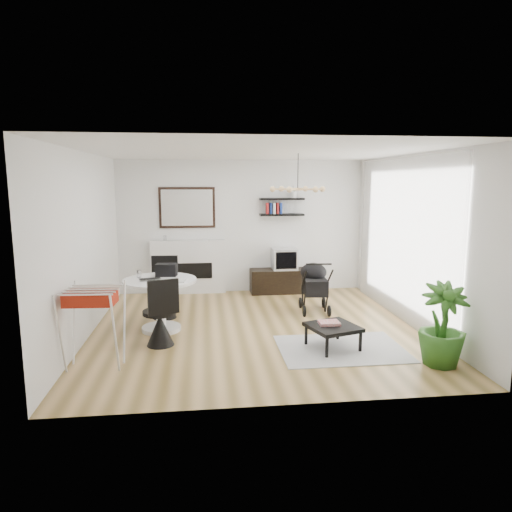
{
  "coord_description": "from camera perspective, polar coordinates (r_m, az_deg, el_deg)",
  "views": [
    {
      "loc": [
        -0.79,
        -6.81,
        2.27
      ],
      "look_at": [
        0.05,
        0.4,
        1.08
      ],
      "focal_mm": 32.0,
      "sensor_mm": 36.0,
      "label": 1
    }
  ],
  "objects": [
    {
      "name": "potted_plant",
      "position": [
        6.15,
        22.29,
        -7.93
      ],
      "size": [
        0.65,
        0.65,
        1.04
      ],
      "primitive_type": "imported",
      "rotation": [
        0.0,
        0.0,
        -0.11
      ],
      "color": "#2A5E1B",
      "rests_on": "floor"
    },
    {
      "name": "chair_near",
      "position": [
        6.54,
        -11.86,
        -8.35
      ],
      "size": [
        0.51,
        0.53,
        0.98
      ],
      "rotation": [
        0.0,
        0.0,
        3.51
      ],
      "color": "black",
      "rests_on": "floor"
    },
    {
      "name": "magazines",
      "position": [
        6.41,
        9.1,
        -8.24
      ],
      "size": [
        0.28,
        0.22,
        0.04
      ],
      "primitive_type": "cube",
      "rotation": [
        0.0,
        0.0,
        -0.01
      ],
      "color": "red",
      "rests_on": "coffee_table"
    },
    {
      "name": "black_bag",
      "position": [
        7.27,
        -11.13,
        -1.71
      ],
      "size": [
        0.34,
        0.23,
        0.19
      ],
      "primitive_type": "cube",
      "rotation": [
        0.0,
        0.0,
        -0.12
      ],
      "color": "black",
      "rests_on": "dining_table"
    },
    {
      "name": "tv_console",
      "position": [
        9.43,
        3.27,
        -3.12
      ],
      "size": [
        1.3,
        0.46,
        0.49
      ],
      "primitive_type": "cube",
      "color": "black",
      "rests_on": "floor"
    },
    {
      "name": "rug",
      "position": [
        6.48,
        10.6,
        -11.31
      ],
      "size": [
        1.7,
        1.23,
        0.01
      ],
      "primitive_type": "cube",
      "color": "#A9A9A9",
      "rests_on": "floor"
    },
    {
      "name": "floor",
      "position": [
        7.22,
        -0.04,
        -9.02
      ],
      "size": [
        5.0,
        5.0,
        0.0
      ],
      "primitive_type": "plane",
      "color": "olive",
      "rests_on": "ground"
    },
    {
      "name": "wall_left",
      "position": [
        7.08,
        -20.58,
        1.25
      ],
      "size": [
        0.0,
        5.0,
        5.0
      ],
      "primitive_type": "plane",
      "rotation": [
        1.57,
        0.0,
        1.57
      ],
      "color": "white",
      "rests_on": "floor"
    },
    {
      "name": "fireplace",
      "position": [
        9.37,
        -8.46,
        -0.54
      ],
      "size": [
        1.5,
        0.17,
        2.16
      ],
      "color": "white",
      "rests_on": "floor"
    },
    {
      "name": "newspaper",
      "position": [
        6.9,
        -10.23,
        -3.04
      ],
      "size": [
        0.37,
        0.32,
        0.01
      ],
      "primitive_type": "cube",
      "rotation": [
        0.0,
        0.0,
        -0.09
      ],
      "color": "white",
      "rests_on": "dining_table"
    },
    {
      "name": "ceiling",
      "position": [
        6.87,
        -0.04,
        12.9
      ],
      "size": [
        5.0,
        5.0,
        0.0
      ],
      "primitive_type": "plane",
      "color": "white",
      "rests_on": "wall_back"
    },
    {
      "name": "wall_back",
      "position": [
        9.39,
        -1.8,
        3.67
      ],
      "size": [
        5.0,
        0.0,
        5.0
      ],
      "primitive_type": "plane",
      "rotation": [
        1.57,
        0.0,
        0.0
      ],
      "color": "white",
      "rests_on": "floor"
    },
    {
      "name": "laptop",
      "position": [
        6.99,
        -13.05,
        -2.91
      ],
      "size": [
        0.37,
        0.29,
        0.03
      ],
      "primitive_type": "imported",
      "rotation": [
        0.0,
        0.0,
        0.3
      ],
      "color": "black",
      "rests_on": "dining_table"
    },
    {
      "name": "sheer_curtain",
      "position": [
        7.75,
        17.7,
        2.05
      ],
      "size": [
        0.04,
        3.6,
        2.6
      ],
      "primitive_type": "cube",
      "color": "white",
      "rests_on": "wall_right"
    },
    {
      "name": "pendant_lamp",
      "position": [
        7.26,
        5.24,
        8.32
      ],
      "size": [
        0.9,
        0.9,
        0.1
      ],
      "primitive_type": null,
      "color": "tan",
      "rests_on": "ceiling"
    },
    {
      "name": "crt_tv",
      "position": [
        9.35,
        3.58,
        -0.35
      ],
      "size": [
        0.5,
        0.43,
        0.43
      ],
      "color": "silver",
      "rests_on": "tv_console"
    },
    {
      "name": "shelf_lower",
      "position": [
        9.34,
        3.23,
        5.18
      ],
      "size": [
        0.9,
        0.25,
        0.04
      ],
      "primitive_type": "cube",
      "color": "black",
      "rests_on": "wall_back"
    },
    {
      "name": "drinking_glass",
      "position": [
        7.26,
        -14.41,
        -2.17
      ],
      "size": [
        0.07,
        0.07,
        0.11
      ],
      "primitive_type": "cylinder",
      "color": "white",
      "rests_on": "dining_table"
    },
    {
      "name": "chair_far",
      "position": [
        7.84,
        -11.38,
        -5.25
      ],
      "size": [
        0.49,
        0.49,
        1.03
      ],
      "rotation": [
        0.0,
        0.0,
        -0.03
      ],
      "color": "black",
      "rests_on": "floor"
    },
    {
      "name": "drying_rack",
      "position": [
        5.95,
        -19.64,
        -8.25
      ],
      "size": [
        0.71,
        0.66,
        1.01
      ],
      "rotation": [
        0.0,
        0.0,
        -0.06
      ],
      "color": "white",
      "rests_on": "floor"
    },
    {
      "name": "dining_table",
      "position": [
        7.13,
        -11.86,
        -5.0
      ],
      "size": [
        1.1,
        1.1,
        0.81
      ],
      "color": "white",
      "rests_on": "floor"
    },
    {
      "name": "coffee_table",
      "position": [
        6.39,
        9.59,
        -8.84
      ],
      "size": [
        0.78,
        0.78,
        0.32
      ],
      "rotation": [
        0.0,
        0.0,
        0.31
      ],
      "color": "black",
      "rests_on": "rug"
    },
    {
      "name": "wall_right",
      "position": [
        7.62,
        19.0,
        1.86
      ],
      "size": [
        0.0,
        5.0,
        5.0
      ],
      "primitive_type": "plane",
      "rotation": [
        1.57,
        0.0,
        -1.57
      ],
      "color": "white",
      "rests_on": "floor"
    },
    {
      "name": "stroller",
      "position": [
        8.11,
        7.29,
        -4.05
      ],
      "size": [
        0.54,
        0.81,
        0.95
      ],
      "rotation": [
        0.0,
        0.0,
        -0.09
      ],
      "color": "black",
      "rests_on": "floor"
    },
    {
      "name": "shelf_upper",
      "position": [
        9.32,
        3.25,
        7.14
      ],
      "size": [
        0.9,
        0.25,
        0.04
      ],
      "primitive_type": "cube",
      "color": "black",
      "rests_on": "wall_back"
    }
  ]
}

